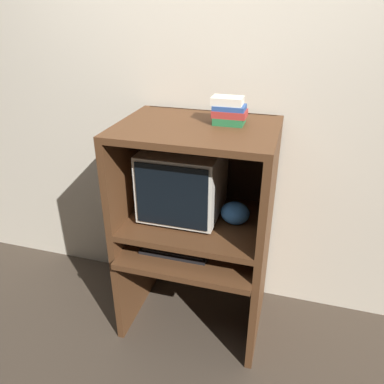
# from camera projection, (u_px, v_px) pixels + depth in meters

# --- Properties ---
(ground_plane) EXTENTS (12.00, 12.00, 0.00)m
(ground_plane) POSITION_uv_depth(u_px,v_px,m) (182.00, 352.00, 2.28)
(ground_plane) COLOR #3D3328
(wall_back) EXTENTS (6.00, 0.06, 2.60)m
(wall_back) POSITION_uv_depth(u_px,v_px,m) (213.00, 113.00, 2.29)
(wall_back) COLOR beige
(wall_back) RESTS_ON ground_plane
(desk_base) EXTENTS (0.85, 0.69, 0.62)m
(desk_base) POSITION_uv_depth(u_px,v_px,m) (194.00, 274.00, 2.34)
(desk_base) COLOR #4C2D19
(desk_base) RESTS_ON ground_plane
(desk_monitor_shelf) EXTENTS (0.85, 0.64, 0.15)m
(desk_monitor_shelf) POSITION_uv_depth(u_px,v_px,m) (196.00, 223.00, 2.22)
(desk_monitor_shelf) COLOR #4C2D19
(desk_monitor_shelf) RESTS_ON desk_base
(hutch_upper) EXTENTS (0.85, 0.64, 0.56)m
(hutch_upper) POSITION_uv_depth(u_px,v_px,m) (198.00, 157.00, 2.06)
(hutch_upper) COLOR #4C2D19
(hutch_upper) RESTS_ON desk_monitor_shelf
(crt_monitor) EXTENTS (0.44, 0.45, 0.41)m
(crt_monitor) POSITION_uv_depth(u_px,v_px,m) (184.00, 181.00, 2.16)
(crt_monitor) COLOR beige
(crt_monitor) RESTS_ON desk_monitor_shelf
(keyboard) EXTENTS (0.39, 0.15, 0.03)m
(keyboard) POSITION_uv_depth(u_px,v_px,m) (175.00, 250.00, 2.15)
(keyboard) COLOR black
(keyboard) RESTS_ON desk_base
(mouse) EXTENTS (0.07, 0.05, 0.03)m
(mouse) POSITION_uv_depth(u_px,v_px,m) (220.00, 256.00, 2.10)
(mouse) COLOR #B7B7B7
(mouse) RESTS_ON desk_base
(snack_bag) EXTENTS (0.16, 0.12, 0.13)m
(snack_bag) POSITION_uv_depth(u_px,v_px,m) (235.00, 213.00, 2.12)
(snack_bag) COLOR #336BB7
(snack_bag) RESTS_ON desk_monitor_shelf
(book_stack) EXTENTS (0.18, 0.13, 0.14)m
(book_stack) POSITION_uv_depth(u_px,v_px,m) (229.00, 111.00, 1.95)
(book_stack) COLOR #236638
(book_stack) RESTS_ON hutch_upper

